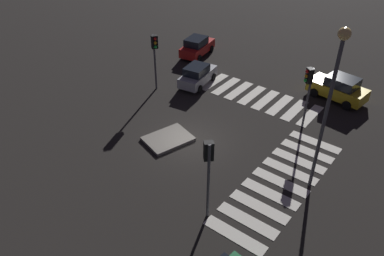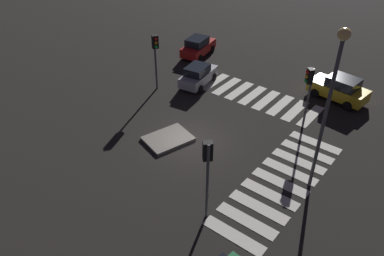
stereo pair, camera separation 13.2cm
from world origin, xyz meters
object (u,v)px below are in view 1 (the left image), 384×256
at_px(street_lamp, 332,89).
at_px(car_red, 197,47).
at_px(traffic_island, 168,139).
at_px(traffic_light_north, 155,49).
at_px(car_yellow, 338,88).
at_px(traffic_light_south, 208,162).
at_px(car_silver, 197,75).
at_px(traffic_light_east, 308,83).

bearing_deg(street_lamp, car_red, 56.98).
bearing_deg(car_red, traffic_island, -159.63).
bearing_deg(car_red, traffic_light_north, -177.23).
relative_size(car_yellow, street_lamp, 0.49).
distance_m(traffic_island, traffic_light_north, 7.36).
distance_m(traffic_island, traffic_light_south, 7.28).
height_order(car_silver, car_red, car_red).
height_order(traffic_island, traffic_light_south, traffic_light_south).
distance_m(car_yellow, street_lamp, 11.25).
xyz_separation_m(car_silver, street_lamp, (-5.41, -11.69, 5.06)).
bearing_deg(traffic_light_south, street_lamp, -76.69).
relative_size(car_red, street_lamp, 0.46).
bearing_deg(street_lamp, car_silver, 65.15).
bearing_deg(traffic_light_north, car_silver, 83.44).
xyz_separation_m(car_yellow, traffic_light_south, (-14.91, 0.87, 2.42)).
relative_size(car_red, traffic_light_north, 0.93).
bearing_deg(traffic_light_north, car_red, 131.99).
bearing_deg(traffic_light_east, traffic_island, -3.13).
height_order(car_yellow, traffic_light_north, traffic_light_north).
relative_size(traffic_island, car_silver, 0.86).
xyz_separation_m(traffic_island, car_yellow, (11.43, -6.39, 0.80)).
distance_m(car_silver, car_yellow, 10.40).
relative_size(car_silver, traffic_light_north, 0.89).
distance_m(traffic_light_north, street_lamp, 14.14).
xyz_separation_m(car_red, traffic_light_south, (-14.85, -11.89, 2.49)).
xyz_separation_m(traffic_light_east, traffic_light_south, (-10.06, 0.31, 0.18)).
bearing_deg(traffic_island, street_lamp, -79.59).
height_order(car_yellow, street_lamp, street_lamp).
bearing_deg(car_red, car_silver, -151.33).
bearing_deg(traffic_island, traffic_light_south, -122.20).
bearing_deg(car_yellow, street_lamp, 110.38).
xyz_separation_m(traffic_light_south, traffic_light_north, (7.91, 10.46, -0.04)).
distance_m(traffic_island, car_yellow, 13.12).
xyz_separation_m(car_red, traffic_light_east, (-4.79, -12.21, 2.31)).
relative_size(traffic_island, street_lamp, 0.38).
relative_size(traffic_light_north, street_lamp, 0.49).
distance_m(car_silver, traffic_light_south, 13.75).
bearing_deg(car_yellow, traffic_light_south, 93.99).
distance_m(traffic_light_east, street_lamp, 6.35).
bearing_deg(car_red, traffic_light_south, -150.21).
distance_m(traffic_island, car_silver, 7.66).
bearing_deg(traffic_island, car_red, 29.27).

